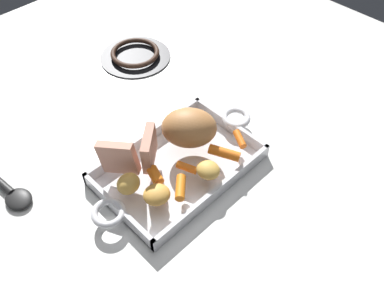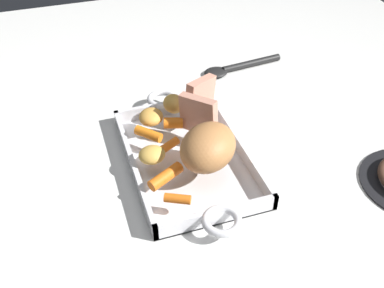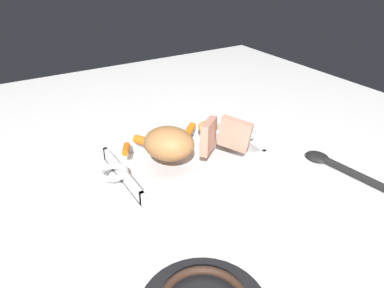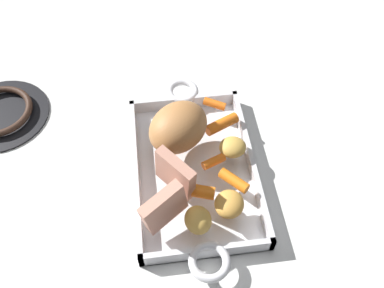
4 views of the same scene
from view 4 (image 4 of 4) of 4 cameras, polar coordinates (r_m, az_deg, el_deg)
name	(u,v)px [view 4 (image 4 of 4)]	position (r m, az deg, el deg)	size (l,w,h in m)	color
ground_plane	(194,173)	(0.82, 0.29, -4.00)	(1.80, 1.80, 0.00)	silver
roasting_dish	(194,169)	(0.81, 0.29, -3.54)	(0.46, 0.23, 0.04)	silver
pork_roast	(178,127)	(0.78, -1.92, 2.35)	(0.12, 0.10, 0.08)	#AE7340
roast_slice_thick	(164,208)	(0.69, -3.90, -8.79)	(0.02, 0.08, 0.08)	tan
roast_slice_outer	(175,174)	(0.72, -2.34, -4.16)	(0.02, 0.08, 0.08)	tan
baby_carrot_short	(215,104)	(0.87, 3.14, 5.57)	(0.02, 0.02, 0.05)	orange
baby_carrot_long	(214,162)	(0.78, 3.01, -2.44)	(0.02, 0.02, 0.05)	orange
baby_carrot_northwest	(222,124)	(0.83, 4.14, 2.78)	(0.02, 0.02, 0.07)	orange
baby_carrot_northeast	(234,181)	(0.76, 5.82, -5.06)	(0.02, 0.02, 0.06)	orange
baby_carrot_southeast	(203,192)	(0.74, 1.59, -6.65)	(0.02, 0.02, 0.04)	orange
potato_halved	(198,220)	(0.70, 0.84, -10.47)	(0.05, 0.05, 0.04)	gold
potato_golden_small	(229,204)	(0.72, 5.18, -8.27)	(0.06, 0.05, 0.03)	gold
potato_near_roast	(233,147)	(0.79, 5.64, -0.44)	(0.05, 0.05, 0.03)	gold
stove_burner_rear	(0,113)	(0.99, -25.08, 3.94)	(0.21, 0.21, 0.02)	black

